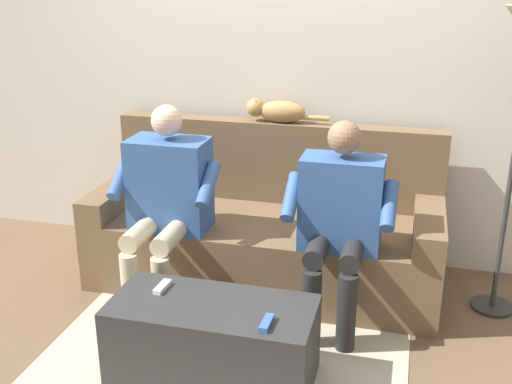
# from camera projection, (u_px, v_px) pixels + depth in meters

# --- Properties ---
(ground_plane) EXTENTS (8.00, 8.00, 0.00)m
(ground_plane) POSITION_uv_depth(u_px,v_px,m) (234.00, 338.00, 3.30)
(ground_plane) COLOR brown
(back_wall) EXTENTS (4.67, 0.06, 2.54)m
(back_wall) POSITION_uv_depth(u_px,v_px,m) (284.00, 65.00, 3.94)
(back_wall) COLOR beige
(back_wall) RESTS_ON ground
(couch) EXTENTS (2.09, 0.82, 0.94)m
(couch) POSITION_uv_depth(u_px,v_px,m) (266.00, 233.00, 3.85)
(couch) COLOR brown
(couch) RESTS_ON ground
(coffee_table) EXTENTS (0.95, 0.44, 0.40)m
(coffee_table) POSITION_uv_depth(u_px,v_px,m) (213.00, 341.00, 2.92)
(coffee_table) COLOR #2D2D2D
(coffee_table) RESTS_ON ground
(person_left_seated) EXTENTS (0.58, 0.50, 1.12)m
(person_left_seated) POSITION_uv_depth(u_px,v_px,m) (339.00, 215.00, 3.26)
(person_left_seated) COLOR #335693
(person_left_seated) RESTS_ON ground
(person_right_seated) EXTENTS (0.59, 0.58, 1.15)m
(person_right_seated) POSITION_uv_depth(u_px,v_px,m) (166.00, 195.00, 3.50)
(person_right_seated) COLOR #335693
(person_right_seated) RESTS_ON ground
(cat_on_backrest) EXTENTS (0.53, 0.13, 0.15)m
(cat_on_backrest) POSITION_uv_depth(u_px,v_px,m) (277.00, 111.00, 3.87)
(cat_on_backrest) COLOR #B7844C
(cat_on_backrest) RESTS_ON couch
(remote_white) EXTENTS (0.05, 0.13, 0.02)m
(remote_white) POSITION_uv_depth(u_px,v_px,m) (162.00, 287.00, 2.98)
(remote_white) COLOR white
(remote_white) RESTS_ON coffee_table
(remote_blue) EXTENTS (0.04, 0.13, 0.03)m
(remote_blue) POSITION_uv_depth(u_px,v_px,m) (267.00, 323.00, 2.68)
(remote_blue) COLOR #3860B7
(remote_blue) RESTS_ON coffee_table
(floor_rug) EXTENTS (1.81, 1.32, 0.01)m
(floor_rug) POSITION_uv_depth(u_px,v_px,m) (221.00, 362.00, 3.09)
(floor_rug) COLOR #B7AD93
(floor_rug) RESTS_ON ground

